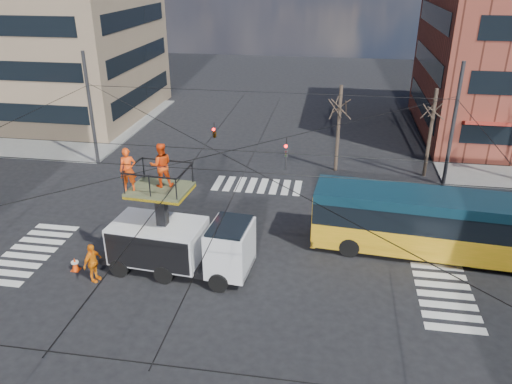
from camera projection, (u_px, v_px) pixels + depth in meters
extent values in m
plane|color=black|center=(224.00, 270.00, 23.63)|extent=(120.00, 120.00, 0.00)
cube|color=slate|center=(49.00, 122.00, 45.49)|extent=(18.00, 18.00, 0.12)
cube|color=black|center=(0.00, 112.00, 40.20)|extent=(15.30, 0.12, 1.50)
cube|color=black|center=(142.00, 93.00, 46.07)|extent=(0.12, 13.60, 1.50)
cube|color=black|center=(139.00, 56.00, 44.68)|extent=(0.12, 13.60, 1.50)
cube|color=black|center=(135.00, 17.00, 43.29)|extent=(0.12, 13.60, 1.50)
cube|color=black|center=(422.00, 103.00, 42.40)|extent=(0.12, 13.60, 1.58)
cube|color=black|center=(428.00, 61.00, 40.93)|extent=(0.12, 13.60, 1.57)
cube|color=black|center=(435.00, 16.00, 39.47)|extent=(0.12, 13.60, 1.57)
cylinder|color=#2D2D30|center=(453.00, 126.00, 30.98)|extent=(0.24, 0.24, 8.00)
cylinder|color=#2D2D30|center=(91.00, 110.00, 34.47)|extent=(0.24, 0.24, 8.00)
cylinder|color=black|center=(262.00, 92.00, 32.02)|extent=(24.00, 0.03, 0.03)
cylinder|color=black|center=(94.00, 357.00, 10.49)|extent=(24.00, 0.03, 0.03)
cylinder|color=black|center=(221.00, 153.00, 21.17)|extent=(24.02, 24.02, 0.03)
cylinder|color=black|center=(221.00, 153.00, 21.17)|extent=(24.02, 24.02, 0.03)
cylinder|color=black|center=(214.00, 170.00, 20.22)|extent=(24.00, 0.03, 0.03)
cylinder|color=black|center=(227.00, 150.00, 22.37)|extent=(24.00, 0.03, 0.03)
cylinder|color=black|center=(194.00, 160.00, 21.51)|extent=(0.03, 24.00, 0.03)
cylinder|color=black|center=(248.00, 163.00, 21.16)|extent=(0.03, 24.00, 0.03)
imported|color=black|center=(286.00, 150.00, 23.83)|extent=(0.16, 0.20, 1.00)
imported|color=black|center=(214.00, 129.00, 26.10)|extent=(0.26, 1.24, 0.50)
cylinder|color=#382B21|center=(338.00, 129.00, 33.76)|extent=(0.24, 0.24, 6.00)
cylinder|color=#382B21|center=(430.00, 134.00, 32.89)|extent=(0.24, 0.24, 6.00)
cube|color=black|center=(178.00, 259.00, 23.46)|extent=(7.16, 2.80, 0.30)
cube|color=silver|center=(230.00, 248.00, 22.47)|extent=(2.00, 2.55, 2.20)
cube|color=black|center=(230.00, 233.00, 22.13)|extent=(1.79, 2.43, 0.80)
cube|color=silver|center=(159.00, 240.00, 23.29)|extent=(4.40, 2.85, 1.80)
cylinder|color=black|center=(219.00, 282.00, 21.96)|extent=(0.93, 0.43, 0.90)
cylinder|color=black|center=(234.00, 255.00, 23.99)|extent=(0.93, 0.43, 0.90)
cylinder|color=black|center=(164.00, 274.00, 22.54)|extent=(0.93, 0.43, 0.90)
cylinder|color=black|center=(183.00, 248.00, 24.56)|extent=(0.93, 0.43, 0.90)
cylinder|color=black|center=(120.00, 267.00, 23.02)|extent=(0.93, 0.43, 0.90)
cylinder|color=black|center=(142.00, 243.00, 25.05)|extent=(0.93, 0.43, 0.90)
cube|color=black|center=(162.00, 216.00, 22.67)|extent=(0.49, 0.49, 2.73)
cube|color=#4A5332|center=(160.00, 189.00, 22.10)|extent=(2.77, 2.32, 0.12)
cube|color=yellow|center=(160.00, 191.00, 22.15)|extent=(2.77, 2.32, 0.12)
imported|color=#FF4910|center=(128.00, 170.00, 21.44)|extent=(0.81, 0.66, 1.92)
imported|color=#FF4910|center=(161.00, 165.00, 21.84)|extent=(1.19, 1.07, 2.00)
cube|color=#BF9011|center=(444.00, 239.00, 24.44)|extent=(12.89, 3.67, 1.30)
cube|color=black|center=(448.00, 217.00, 23.94)|extent=(12.89, 3.62, 1.10)
cube|color=#0B2532|center=(450.00, 202.00, 23.60)|extent=(12.89, 3.67, 0.50)
cube|color=#BF9011|center=(317.00, 213.00, 25.55)|extent=(0.46, 2.48, 2.80)
cube|color=black|center=(315.00, 232.00, 26.04)|extent=(0.37, 2.60, 0.30)
cube|color=gold|center=(320.00, 191.00, 25.00)|extent=(0.24, 1.60, 0.35)
cylinder|color=black|center=(349.00, 247.00, 24.57)|extent=(1.02, 0.38, 1.00)
cylinder|color=black|center=(353.00, 225.00, 26.65)|extent=(1.02, 0.38, 1.00)
cone|color=#E53D09|center=(75.00, 264.00, 23.49)|extent=(0.36, 0.36, 0.67)
imported|color=orange|center=(93.00, 263.00, 22.47)|extent=(0.73, 1.18, 1.88)
imported|color=#E5590E|center=(350.00, 228.00, 25.40)|extent=(1.24, 1.42, 1.90)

